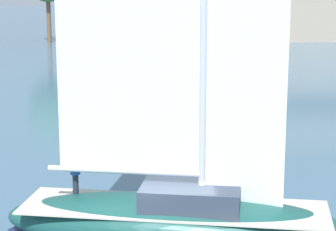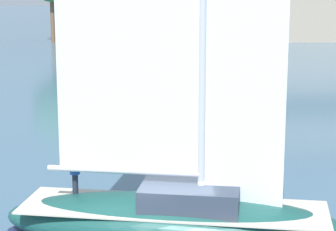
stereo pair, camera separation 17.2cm
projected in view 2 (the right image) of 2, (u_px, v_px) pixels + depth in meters
sailboat_main at (174, 217)px, 21.63m from camera, size 12.02×5.61×15.92m
sailboat_moored_near_marina at (213, 73)px, 58.33m from camera, size 7.24×4.93×9.77m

